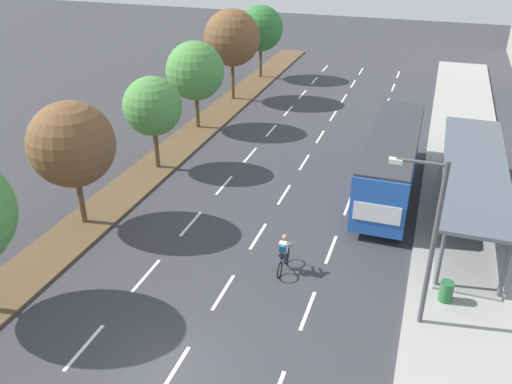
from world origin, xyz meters
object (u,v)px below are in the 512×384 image
at_px(cyclist, 283,255).
at_px(streetlight, 429,235).
at_px(bus_shelter, 477,187).
at_px(median_tree_third, 153,106).
at_px(median_tree_fifth, 232,38).
at_px(median_tree_farthest, 261,28).
at_px(median_tree_fourth, 195,71).
at_px(bus, 392,157).
at_px(trash_bin, 446,291).
at_px(median_tree_second, 72,144).

distance_m(cyclist, streetlight, 6.57).
height_order(bus_shelter, median_tree_third, median_tree_third).
height_order(median_tree_fifth, median_tree_farthest, median_tree_fifth).
relative_size(median_tree_fifth, streetlight, 1.08).
bearing_deg(median_tree_fourth, bus_shelter, -22.29).
distance_m(median_tree_farthest, streetlight, 33.69).
distance_m(bus, streetlight, 10.89).
bearing_deg(median_tree_fourth, median_tree_farthest, 89.56).
distance_m(bus, median_tree_fourth, 14.97).
relative_size(median_tree_third, trash_bin, 6.39).
bearing_deg(streetlight, median_tree_second, 171.89).
distance_m(median_tree_second, median_tree_third, 6.89).
xyz_separation_m(cyclist, median_tree_third, (-9.92, 7.48, 3.07)).
bearing_deg(median_tree_farthest, median_tree_fourth, -90.44).
xyz_separation_m(bus, streetlight, (2.17, -10.51, 1.82)).
bearing_deg(trash_bin, median_tree_second, 177.66).
bearing_deg(median_tree_fourth, median_tree_second, -89.67).
height_order(cyclist, trash_bin, cyclist).
height_order(cyclist, median_tree_third, median_tree_third).
height_order(cyclist, median_tree_farthest, median_tree_farthest).
distance_m(cyclist, median_tree_third, 12.80).
height_order(median_tree_second, trash_bin, median_tree_second).
bearing_deg(bus_shelter, median_tree_third, 178.25).
height_order(median_tree_second, median_tree_fifth, median_tree_fifth).
distance_m(median_tree_third, trash_bin, 18.45).
relative_size(streetlight, trash_bin, 7.65).
height_order(median_tree_fourth, median_tree_fifth, median_tree_fifth).
bearing_deg(trash_bin, cyclist, 179.32).
distance_m(median_tree_third, median_tree_fourth, 6.89).
bearing_deg(median_tree_fifth, median_tree_third, -88.17).
bearing_deg(streetlight, cyclist, 163.46).
distance_m(median_tree_second, trash_bin, 17.29).
distance_m(median_tree_second, median_tree_farthest, 27.47).
xyz_separation_m(median_tree_third, median_tree_farthest, (-0.37, 20.60, 0.58)).
height_order(median_tree_third, median_tree_fifth, median_tree_fifth).
distance_m(bus_shelter, median_tree_fifth, 23.19).
distance_m(median_tree_second, median_tree_fourth, 13.73).
bearing_deg(median_tree_fifth, median_tree_fourth, -90.30).
height_order(bus_shelter, median_tree_fourth, median_tree_fourth).
bearing_deg(cyclist, bus, 69.11).
relative_size(cyclist, median_tree_fifth, 0.26).
distance_m(median_tree_third, median_tree_farthest, 20.61).
xyz_separation_m(bus, median_tree_farthest, (-13.67, 19.22, 2.37)).
bearing_deg(median_tree_fifth, cyclist, -63.97).
xyz_separation_m(bus_shelter, median_tree_fifth, (-18.02, 14.27, 3.08)).
bearing_deg(trash_bin, bus_shelter, 81.25).
xyz_separation_m(median_tree_fifth, streetlight, (15.91, -22.86, -1.06)).
height_order(cyclist, streetlight, streetlight).
distance_m(bus_shelter, median_tree_fourth, 19.65).
bearing_deg(median_tree_second, trash_bin, -2.34).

